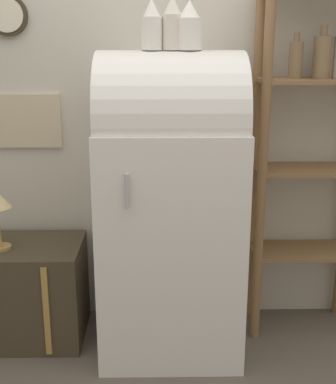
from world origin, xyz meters
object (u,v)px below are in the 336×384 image
object	(u,v)px
suitcase_trunk	(21,291)
vase_center	(172,25)
refrigerator	(170,200)
vase_left	(152,26)
vase_right	(189,27)

from	to	relation	value
suitcase_trunk	vase_center	xyz separation A→B (m)	(0.82, -0.07, 1.38)
refrigerator	suitcase_trunk	world-z (taller)	refrigerator
vase_center	refrigerator	bearing A→B (deg)	167.19
refrigerator	vase_left	bearing A→B (deg)	-171.96
suitcase_trunk	vase_left	bearing A→B (deg)	-6.23
vase_left	vase_center	xyz separation A→B (m)	(0.10, 0.01, 0.01)
vase_center	vase_right	distance (m)	0.08
vase_center	vase_right	bearing A→B (deg)	-5.19
vase_left	vase_center	size ratio (longest dim) A/B	0.93
refrigerator	vase_right	world-z (taller)	vase_right
vase_left	vase_center	world-z (taller)	vase_center
vase_right	vase_center	bearing A→B (deg)	174.81
suitcase_trunk	vase_right	size ratio (longest dim) A/B	3.07
suitcase_trunk	vase_center	world-z (taller)	vase_center
suitcase_trunk	vase_left	world-z (taller)	vase_left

